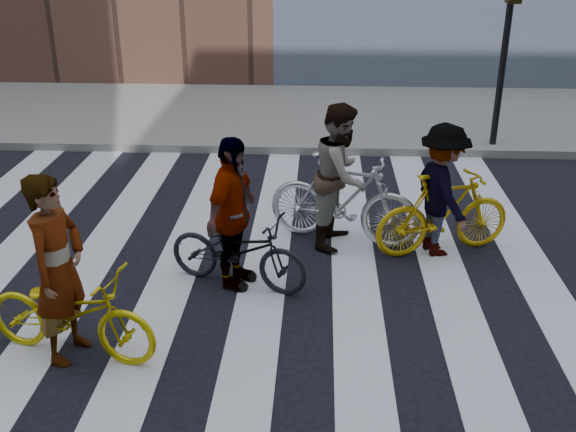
# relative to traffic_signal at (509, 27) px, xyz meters

# --- Properties ---
(ground) EXTENTS (100.00, 100.00, 0.00)m
(ground) POSITION_rel_traffic_signal_xyz_m (-4.40, -5.32, -2.28)
(ground) COLOR black
(ground) RESTS_ON ground
(sidewalk_far) EXTENTS (100.00, 5.00, 0.15)m
(sidewalk_far) POSITION_rel_traffic_signal_xyz_m (-4.40, 2.18, -2.20)
(sidewalk_far) COLOR gray
(sidewalk_far) RESTS_ON ground
(zebra_crosswalk) EXTENTS (8.25, 10.00, 0.01)m
(zebra_crosswalk) POSITION_rel_traffic_signal_xyz_m (-4.40, -5.32, -2.27)
(zebra_crosswalk) COLOR silver
(zebra_crosswalk) RESTS_ON ground
(traffic_signal) EXTENTS (0.22, 0.42, 3.33)m
(traffic_signal) POSITION_rel_traffic_signal_xyz_m (0.00, 0.00, 0.00)
(traffic_signal) COLOR black
(traffic_signal) RESTS_ON ground
(bike_yellow_left) EXTENTS (1.90, 1.02, 0.95)m
(bike_yellow_left) POSITION_rel_traffic_signal_xyz_m (-5.59, -6.60, -1.81)
(bike_yellow_left) COLOR #CBB90B
(bike_yellow_left) RESTS_ON ground
(bike_silver_mid) EXTENTS (2.11, 1.14, 1.22)m
(bike_silver_mid) POSITION_rel_traffic_signal_xyz_m (-2.87, -3.90, -1.67)
(bike_silver_mid) COLOR silver
(bike_silver_mid) RESTS_ON ground
(bike_yellow_right) EXTENTS (1.90, 1.04, 1.10)m
(bike_yellow_right) POSITION_rel_traffic_signal_xyz_m (-1.62, -4.16, -1.73)
(bike_yellow_right) COLOR #C59C0A
(bike_yellow_right) RESTS_ON ground
(bike_dark_rear) EXTENTS (1.82, 1.12, 0.91)m
(bike_dark_rear) POSITION_rel_traffic_signal_xyz_m (-4.13, -5.13, -1.83)
(bike_dark_rear) COLOR black
(bike_dark_rear) RESTS_ON ground
(rider_left) EXTENTS (0.60, 0.78, 1.90)m
(rider_left) POSITION_rel_traffic_signal_xyz_m (-5.64, -6.60, -1.33)
(rider_left) COLOR slate
(rider_left) RESTS_ON ground
(rider_mid) EXTENTS (0.95, 1.09, 1.89)m
(rider_mid) POSITION_rel_traffic_signal_xyz_m (-2.92, -3.90, -1.33)
(rider_mid) COLOR slate
(rider_mid) RESTS_ON ground
(rider_right) EXTENTS (0.94, 1.25, 1.72)m
(rider_right) POSITION_rel_traffic_signal_xyz_m (-1.67, -4.16, -1.42)
(rider_right) COLOR slate
(rider_right) RESTS_ON ground
(rider_rear) EXTENTS (0.76, 1.15, 1.82)m
(rider_rear) POSITION_rel_traffic_signal_xyz_m (-4.18, -5.13, -1.37)
(rider_rear) COLOR slate
(rider_rear) RESTS_ON ground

